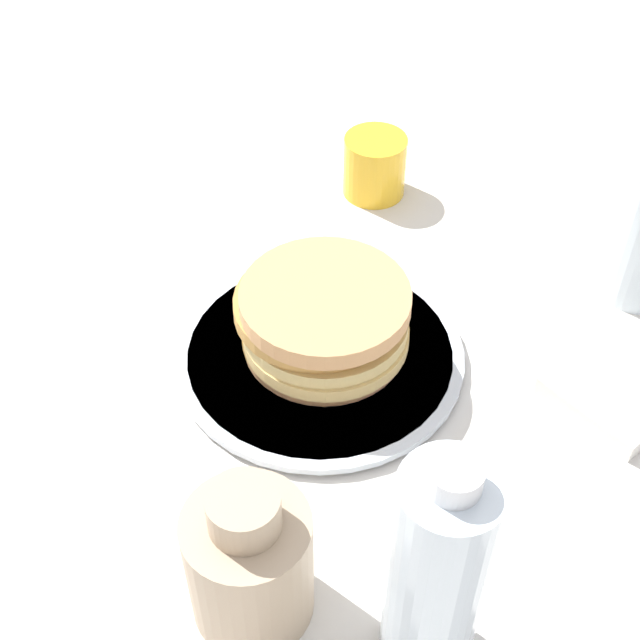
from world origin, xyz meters
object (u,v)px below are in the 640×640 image
water_bottle_mid (437,575)px  juice_glass (375,166)px  cream_jug (249,561)px  plate (320,355)px  pancake_stack (323,320)px

water_bottle_mid → juice_glass: bearing=-20.9°
cream_jug → water_bottle_mid: water_bottle_mid is taller
water_bottle_mid → plate: bearing=-7.3°
plate → cream_jug: (-0.21, 0.14, 0.05)m
plate → pancake_stack: size_ratio=1.63×
cream_jug → water_bottle_mid: size_ratio=0.63×
plate → pancake_stack: pancake_stack is taller
juice_glass → water_bottle_mid: (-0.51, 0.20, 0.07)m
plate → juice_glass: (0.22, -0.16, 0.03)m
pancake_stack → juice_glass: bearing=-34.9°
pancake_stack → cream_jug: bearing=145.6°
cream_jug → pancake_stack: bearing=-34.4°
pancake_stack → cream_jug: 0.26m
pancake_stack → water_bottle_mid: (-0.29, 0.04, 0.05)m
pancake_stack → cream_jug: size_ratio=1.19×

